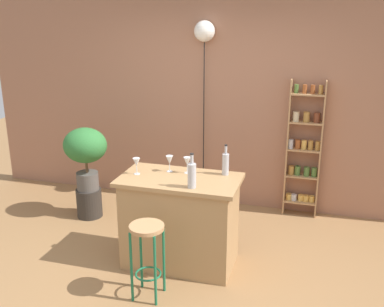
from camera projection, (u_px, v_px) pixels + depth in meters
ground at (171, 278)px, 4.33m from camera, size 12.00×12.00×0.00m
back_wall at (219, 97)px, 5.69m from camera, size 6.40×0.10×2.80m
kitchen_counter at (180, 221)px, 4.47m from camera, size 1.16×0.64×0.92m
bar_stool at (147, 245)px, 3.91m from camera, size 0.30×0.30×0.70m
spice_shelf at (304, 150)px, 5.44m from camera, size 0.41×0.15×1.69m
plant_stool at (89, 203)px, 5.59m from camera, size 0.31×0.31×0.36m
potted_plant at (85, 150)px, 5.38m from camera, size 0.53×0.47×0.77m
bottle_wine_red at (226, 163)px, 4.38m from camera, size 0.07×0.07×0.30m
bottle_sauce_amber at (192, 175)px, 4.06m from camera, size 0.08×0.08×0.33m
wine_glass_left at (170, 160)px, 4.46m from camera, size 0.07×0.07×0.16m
wine_glass_center at (187, 162)px, 4.42m from camera, size 0.07×0.07×0.16m
wine_glass_right at (136, 163)px, 4.40m from camera, size 0.07×0.07×0.16m
pendant_globe_light at (204, 33)px, 5.40m from camera, size 0.25×0.25×2.34m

